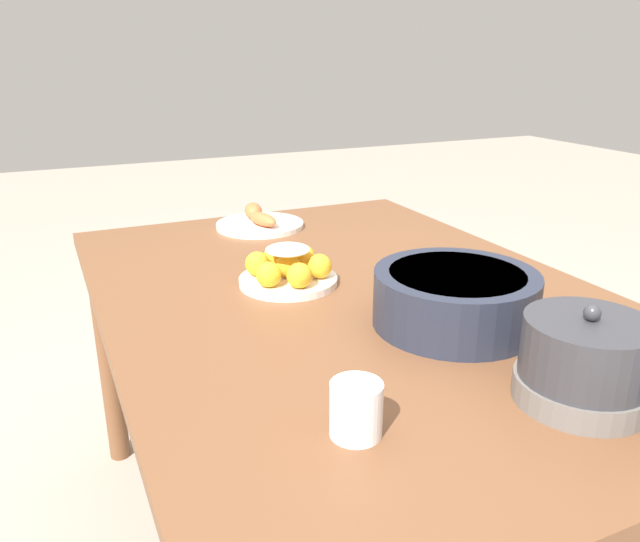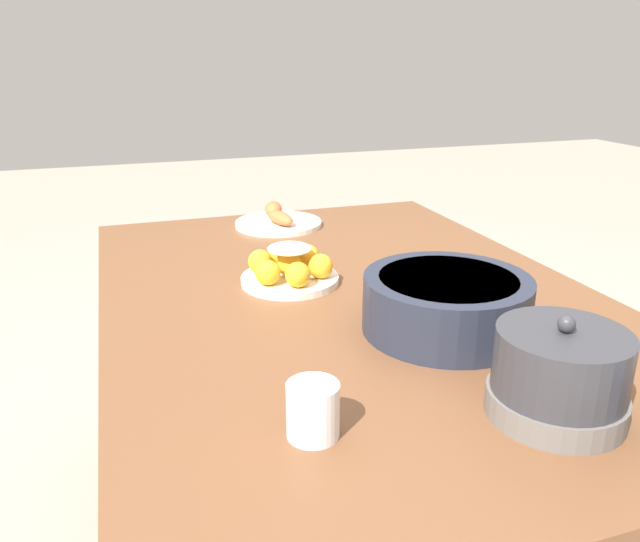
{
  "view_description": "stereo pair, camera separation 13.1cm",
  "coord_description": "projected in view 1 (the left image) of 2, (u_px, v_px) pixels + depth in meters",
  "views": [
    {
      "loc": [
        1.07,
        -0.57,
        1.2
      ],
      "look_at": [
        -0.05,
        -0.05,
        0.75
      ],
      "focal_mm": 35.0,
      "sensor_mm": 36.0,
      "label": 1
    },
    {
      "loc": [
        1.12,
        -0.44,
        1.2
      ],
      "look_at": [
        -0.05,
        -0.05,
        0.75
      ],
      "focal_mm": 35.0,
      "sensor_mm": 36.0,
      "label": 2
    }
  ],
  "objects": [
    {
      "name": "dining_table",
      "position": [
        352.0,
        329.0,
        1.33
      ],
      "size": [
        1.45,
        1.0,
        0.71
      ],
      "color": "brown",
      "rests_on": "ground_plane"
    },
    {
      "name": "cup_near",
      "position": [
        356.0,
        409.0,
        0.82
      ],
      "size": [
        0.07,
        0.07,
        0.08
      ],
      "color": "white",
      "rests_on": "dining_table"
    },
    {
      "name": "seafood_platter",
      "position": [
        259.0,
        222.0,
        1.78
      ],
      "size": [
        0.25,
        0.25,
        0.06
      ],
      "color": "silver",
      "rests_on": "dining_table"
    },
    {
      "name": "warming_pot",
      "position": [
        584.0,
        362.0,
        0.89
      ],
      "size": [
        0.19,
        0.19,
        0.15
      ],
      "color": "#66605B",
      "rests_on": "dining_table"
    },
    {
      "name": "cake_plate",
      "position": [
        288.0,
        270.0,
        1.34
      ],
      "size": [
        0.21,
        0.21,
        0.09
      ],
      "color": "silver",
      "rests_on": "dining_table"
    },
    {
      "name": "serving_bowl",
      "position": [
        455.0,
        297.0,
        1.14
      ],
      "size": [
        0.3,
        0.3,
        0.1
      ],
      "color": "#232838",
      "rests_on": "dining_table"
    }
  ]
}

